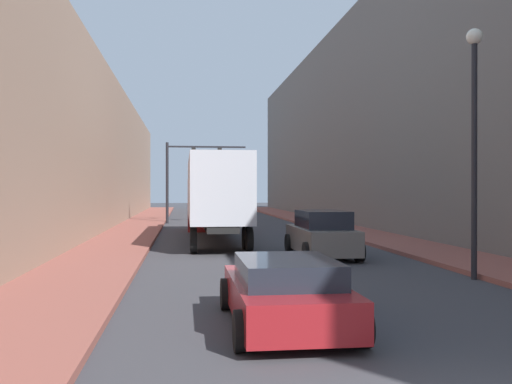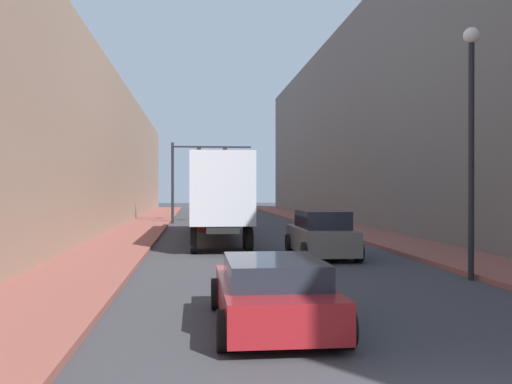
{
  "view_description": "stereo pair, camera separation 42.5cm",
  "coord_description": "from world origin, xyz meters",
  "px_view_note": "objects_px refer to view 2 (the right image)",
  "views": [
    {
      "loc": [
        -3.3,
        -4.82,
        2.46
      ],
      "look_at": [
        -0.56,
        16.96,
        2.36
      ],
      "focal_mm": 40.0,
      "sensor_mm": 36.0,
      "label": 1
    },
    {
      "loc": [
        -2.88,
        -4.86,
        2.46
      ],
      "look_at": [
        -0.56,
        16.96,
        2.36
      ],
      "focal_mm": 40.0,
      "sensor_mm": 36.0,
      "label": 2
    }
  ],
  "objects_px": {
    "semi_truck": "(216,194)",
    "traffic_signal_gantry": "(192,167)",
    "suv_car": "(321,235)",
    "street_lamp": "(471,118)",
    "sedan_car": "(272,292)"
  },
  "relations": [
    {
      "from": "street_lamp",
      "to": "sedan_car",
      "type": "bearing_deg",
      "value": -142.95
    },
    {
      "from": "suv_car",
      "to": "traffic_signal_gantry",
      "type": "bearing_deg",
      "value": 102.79
    },
    {
      "from": "semi_truck",
      "to": "suv_car",
      "type": "distance_m",
      "value": 8.57
    },
    {
      "from": "suv_car",
      "to": "street_lamp",
      "type": "bearing_deg",
      "value": -63.57
    },
    {
      "from": "sedan_car",
      "to": "street_lamp",
      "type": "height_order",
      "value": "street_lamp"
    },
    {
      "from": "semi_truck",
      "to": "traffic_signal_gantry",
      "type": "relative_size",
      "value": 2.47
    },
    {
      "from": "semi_truck",
      "to": "suv_car",
      "type": "xyz_separation_m",
      "value": [
        3.57,
        -7.66,
        -1.45
      ]
    },
    {
      "from": "suv_car",
      "to": "traffic_signal_gantry",
      "type": "xyz_separation_m",
      "value": [
        -4.85,
        21.34,
        3.27
      ]
    },
    {
      "from": "semi_truck",
      "to": "traffic_signal_gantry",
      "type": "xyz_separation_m",
      "value": [
        -1.27,
        13.68,
        1.82
      ]
    },
    {
      "from": "semi_truck",
      "to": "sedan_car",
      "type": "bearing_deg",
      "value": -88.8
    },
    {
      "from": "semi_truck",
      "to": "suv_car",
      "type": "bearing_deg",
      "value": -64.98
    },
    {
      "from": "semi_truck",
      "to": "traffic_signal_gantry",
      "type": "height_order",
      "value": "traffic_signal_gantry"
    },
    {
      "from": "traffic_signal_gantry",
      "to": "street_lamp",
      "type": "height_order",
      "value": "street_lamp"
    },
    {
      "from": "semi_truck",
      "to": "street_lamp",
      "type": "xyz_separation_m",
      "value": [
        6.43,
        -13.4,
        2.14
      ]
    },
    {
      "from": "traffic_signal_gantry",
      "to": "street_lamp",
      "type": "bearing_deg",
      "value": -74.13
    }
  ]
}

